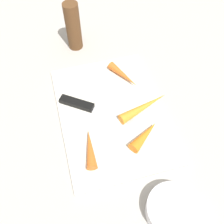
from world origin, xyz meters
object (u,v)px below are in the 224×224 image
object	(u,v)px
carrot_longest	(144,107)
pepper_grinder	(73,27)
knife	(82,105)
small_bowl	(172,210)
cutting_board	(112,113)
carrot_short	(90,148)
carrot_shortest	(145,135)
carrot_long	(123,75)

from	to	relation	value
carrot_longest	pepper_grinder	xyz separation A→B (m)	(0.29, 0.12, 0.05)
knife	small_bowl	size ratio (longest dim) A/B	1.65
knife	cutting_board	bearing A→B (deg)	7.28
carrot_short	small_bowl	size ratio (longest dim) A/B	0.91
small_bowl	carrot_short	bearing A→B (deg)	36.59
cutting_board	carrot_short	world-z (taller)	carrot_short
carrot_longest	carrot_shortest	bearing A→B (deg)	-125.86
carrot_longest	carrot_short	xyz separation A→B (m)	(-0.08, 0.15, -0.00)
knife	pepper_grinder	size ratio (longest dim) A/B	1.20
carrot_short	pepper_grinder	world-z (taller)	pepper_grinder
cutting_board	knife	distance (m)	0.08
cutting_board	carrot_short	distance (m)	0.12
cutting_board	carrot_long	bearing A→B (deg)	-30.51
cutting_board	carrot_shortest	distance (m)	0.11
carrot_short	small_bowl	bearing A→B (deg)	-136.32
carrot_shortest	carrot_long	bearing A→B (deg)	53.47
small_bowl	pepper_grinder	distance (m)	0.55
carrot_shortest	pepper_grinder	bearing A→B (deg)	69.65
knife	carrot_long	world-z (taller)	carrot_long
knife	carrot_longest	bearing A→B (deg)	16.23
carrot_long	pepper_grinder	world-z (taller)	pepper_grinder
carrot_short	small_bowl	xyz separation A→B (m)	(-0.17, -0.13, -0.01)
carrot_shortest	small_bowl	xyz separation A→B (m)	(-0.17, 0.00, -0.01)
carrot_long	carrot_shortest	size ratio (longest dim) A/B	1.13
carrot_longest	carrot_short	size ratio (longest dim) A/B	1.46
knife	carrot_shortest	world-z (taller)	carrot_shortest
small_bowl	pepper_grinder	bearing A→B (deg)	9.61
carrot_short	pepper_grinder	bearing A→B (deg)	1.46
knife	carrot_longest	distance (m)	0.16
knife	carrot_long	distance (m)	0.15
knife	carrot_short	world-z (taller)	carrot_short
cutting_board	carrot_long	xyz separation A→B (m)	(0.10, -0.06, 0.02)
carrot_longest	carrot_shortest	xyz separation A→B (m)	(-0.08, 0.02, 0.00)
cutting_board	carrot_longest	size ratio (longest dim) A/B	2.58
carrot_short	carrot_longest	bearing A→B (deg)	-56.78
knife	carrot_shortest	bearing A→B (deg)	-10.83
cutting_board	carrot_long	distance (m)	0.12
carrot_longest	cutting_board	bearing A→B (deg)	151.32
knife	carrot_long	xyz separation A→B (m)	(0.06, -0.13, 0.01)
small_bowl	carrot_shortest	bearing A→B (deg)	-0.54
carrot_long	carrot_shortest	distance (m)	0.19
carrot_longest	carrot_long	xyz separation A→B (m)	(0.12, 0.02, -0.00)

